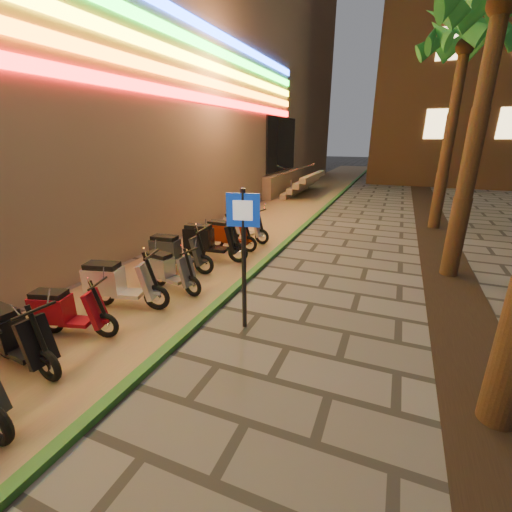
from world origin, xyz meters
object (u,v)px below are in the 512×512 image
at_px(pedestrian_sign, 244,241).
at_px(scooter_6, 117,283).
at_px(scooter_5, 65,311).
at_px(scooter_8, 175,252).
at_px(scooter_10, 226,234).
at_px(scooter_9, 208,240).
at_px(scooter_11, 241,226).
at_px(scooter_4, 12,336).
at_px(scooter_7, 167,270).

xyz_separation_m(pedestrian_sign, scooter_6, (-2.63, -0.27, -1.08)).
xyz_separation_m(scooter_5, scooter_6, (0.07, 1.14, 0.07)).
distance_m(scooter_6, scooter_8, 2.08).
xyz_separation_m(pedestrian_sign, scooter_10, (-2.34, 3.87, -1.12)).
distance_m(scooter_9, scooter_11, 2.01).
relative_size(pedestrian_sign, scooter_8, 1.47).
bearing_deg(scooter_5, scooter_4, -104.01).
bearing_deg(scooter_6, pedestrian_sign, -8.03).
bearing_deg(scooter_10, scooter_11, 85.20).
height_order(scooter_8, scooter_11, scooter_8).
bearing_deg(scooter_8, scooter_6, -92.54).
bearing_deg(scooter_7, scooter_9, 103.05).
relative_size(scooter_5, scooter_7, 0.98).
distance_m(scooter_10, scooter_11, 1.00).
distance_m(scooter_6, scooter_10, 4.15).
xyz_separation_m(scooter_7, scooter_10, (-0.11, 3.05, 0.02)).
bearing_deg(scooter_11, pedestrian_sign, -56.99).
bearing_deg(scooter_8, scooter_7, -68.70).
relative_size(scooter_5, scooter_8, 0.88).
bearing_deg(scooter_9, scooter_11, 81.41).
bearing_deg(scooter_7, scooter_4, -88.98).
height_order(scooter_8, scooter_9, scooter_9).
distance_m(scooter_8, scooter_10, 2.10).
bearing_deg(scooter_10, pedestrian_sign, -60.57).
bearing_deg(scooter_5, scooter_9, 70.59).
distance_m(scooter_7, scooter_8, 1.10).
relative_size(pedestrian_sign, scooter_9, 1.36).
height_order(scooter_4, scooter_10, scooter_4).
bearing_deg(scooter_8, scooter_4, -94.60).
bearing_deg(scooter_4, scooter_9, 92.04).
bearing_deg(scooter_5, scooter_6, 71.45).
bearing_deg(scooter_7, pedestrian_sign, -10.98).
bearing_deg(scooter_11, scooter_8, -90.28).
bearing_deg(scooter_9, scooter_10, 82.05).
xyz_separation_m(pedestrian_sign, scooter_7, (-2.24, 0.82, -1.14)).
height_order(scooter_4, scooter_9, scooter_9).
xyz_separation_m(pedestrian_sign, scooter_9, (-2.38, 2.87, -1.05)).
bearing_deg(scooter_8, pedestrian_sign, -38.71).
relative_size(scooter_6, scooter_10, 1.08).
distance_m(pedestrian_sign, scooter_9, 3.87).
xyz_separation_m(scooter_6, scooter_7, (0.39, 1.09, -0.06)).
bearing_deg(pedestrian_sign, scooter_9, 116.28).
bearing_deg(scooter_9, scooter_6, -100.86).
relative_size(pedestrian_sign, scooter_7, 1.64).
bearing_deg(pedestrian_sign, scooter_11, 101.83).
relative_size(scooter_7, scooter_8, 0.90).
distance_m(pedestrian_sign, scooter_11, 5.50).
distance_m(scooter_4, scooter_10, 6.17).
relative_size(scooter_7, scooter_9, 0.83).
distance_m(scooter_5, scooter_10, 5.29).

